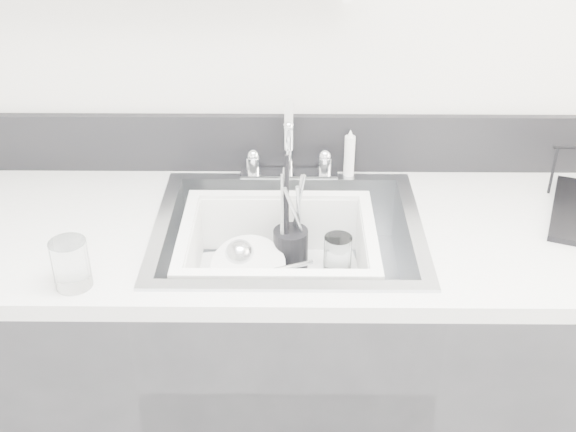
{
  "coord_description": "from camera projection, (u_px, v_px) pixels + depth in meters",
  "views": [
    {
      "loc": [
        0.01,
        -0.28,
        1.83
      ],
      "look_at": [
        0.0,
        1.14,
        0.98
      ],
      "focal_mm": 45.0,
      "sensor_mm": 36.0,
      "label": 1
    }
  ],
  "objects": [
    {
      "name": "counter_run",
      "position": [
        288.0,
        370.0,
        1.96
      ],
      "size": [
        3.2,
        0.62,
        0.92
      ],
      "color": "#2A2A2E",
      "rests_on": "ground"
    },
    {
      "name": "backsplash",
      "position": [
        289.0,
        143.0,
        1.94
      ],
      "size": [
        3.2,
        0.02,
        0.16
      ],
      "primitive_type": "cube",
      "color": "black",
      "rests_on": "counter_run"
    },
    {
      "name": "sink",
      "position": [
        288.0,
        258.0,
        1.77
      ],
      "size": [
        0.64,
        0.52,
        0.2
      ],
      "primitive_type": null,
      "color": "silver",
      "rests_on": "counter_run"
    },
    {
      "name": "faucet",
      "position": [
        289.0,
        158.0,
        1.9
      ],
      "size": [
        0.26,
        0.18,
        0.23
      ],
      "color": "silver",
      "rests_on": "counter_run"
    },
    {
      "name": "side_sprayer",
      "position": [
        349.0,
        154.0,
        1.91
      ],
      "size": [
        0.03,
        0.03,
        0.14
      ],
      "primitive_type": "cylinder",
      "color": "white",
      "rests_on": "counter_run"
    },
    {
      "name": "wash_tub",
      "position": [
        278.0,
        260.0,
        1.74
      ],
      "size": [
        0.52,
        0.45,
        0.18
      ],
      "primitive_type": null,
      "rotation": [
        0.0,
        0.0,
        0.17
      ],
      "color": "white",
      "rests_on": "sink"
    },
    {
      "name": "plate_stack",
      "position": [
        252.0,
        275.0,
        1.78
      ],
      "size": [
        0.22,
        0.22,
        0.09
      ],
      "rotation": [
        0.0,
        0.0,
        -0.31
      ],
      "color": "white",
      "rests_on": "wash_tub"
    },
    {
      "name": "utensil_cup",
      "position": [
        290.0,
        246.0,
        1.82
      ],
      "size": [
        0.09,
        0.09,
        0.29
      ],
      "rotation": [
        0.0,
        0.0,
        0.04
      ],
      "color": "black",
      "rests_on": "wash_tub"
    },
    {
      "name": "ladle",
      "position": [
        257.0,
        274.0,
        1.75
      ],
      "size": [
        0.26,
        0.29,
        0.08
      ],
      "primitive_type": null,
      "rotation": [
        0.0,
        0.0,
        -0.9
      ],
      "color": "silver",
      "rests_on": "wash_tub"
    },
    {
      "name": "tumbler_in_tub",
      "position": [
        338.0,
        254.0,
        1.81
      ],
      "size": [
        0.08,
        0.08,
        0.1
      ],
      "primitive_type": "cylinder",
      "rotation": [
        0.0,
        0.0,
        -0.11
      ],
      "color": "white",
      "rests_on": "wash_tub"
    },
    {
      "name": "tumbler_counter",
      "position": [
        71.0,
        264.0,
        1.5
      ],
      "size": [
        0.09,
        0.09,
        0.11
      ],
      "primitive_type": "cylinder",
      "rotation": [
        0.0,
        0.0,
        -0.25
      ],
      "color": "white",
      "rests_on": "counter_run"
    },
    {
      "name": "bowl_small",
      "position": [
        314.0,
        294.0,
        1.72
      ],
      "size": [
        0.11,
        0.11,
        0.03
      ],
      "primitive_type": "imported",
      "rotation": [
        0.0,
        0.0,
        0.14
      ],
      "color": "white",
      "rests_on": "wash_tub"
    }
  ]
}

